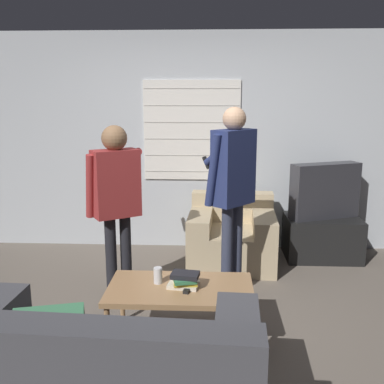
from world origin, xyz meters
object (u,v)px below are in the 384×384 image
Objects in this scene: person_left_standing at (116,192)px; person_right_standing at (232,180)px; tv at (325,191)px; soda_can at (158,275)px; coffee_table at (181,292)px; spare_remote at (188,289)px; armchair_beige at (232,237)px; book_stack at (185,280)px.

person_right_standing is at bearing -26.81° from person_left_standing.
tv reaches higher than soda_can.
person_right_standing is 1.11m from soda_can.
coffee_table is 2.40m from tv.
person_right_standing is (0.40, 0.80, 0.70)m from coffee_table.
tv is 6.02× the size of spare_remote.
person_right_standing is 13.80× the size of soda_can.
person_right_standing is at bearing 89.60° from armchair_beige.
person_left_standing reaches higher than soda_can.
person_right_standing reaches higher than book_stack.
person_right_standing reaches higher than soda_can.
tv is (1.04, 0.20, 0.49)m from armchair_beige.
spare_remote is at bearing -66.14° from book_stack.
person_left_standing is 12.59× the size of soda_can.
coffee_table is at bearing 29.91° from tv.
coffee_table is 1.33× the size of tv.
armchair_beige is 0.56× the size of person_right_standing.
coffee_table is (-0.45, -1.65, 0.10)m from armchair_beige.
tv is at bearing -3.64° from person_left_standing.
armchair_beige reaches higher than coffee_table.
tv is 2.38m from book_stack.
coffee_table is 0.21m from soda_can.
person_right_standing reaches higher than spare_remote.
armchair_beige is at bearing 88.42° from spare_remote.
person_right_standing is at bearing 22.88° from tv.
person_right_standing is 12.85× the size of spare_remote.
armchair_beige is 7.67× the size of soda_can.
spare_remote is at bearing 79.69° from armchair_beige.
person_left_standing is 11.72× the size of spare_remote.
spare_remote is at bearing -49.73° from coffee_table.
person_left_standing is at bearing 44.41° from armchair_beige.
person_right_standing reaches higher than person_left_standing.
soda_can is (-0.18, 0.06, 0.10)m from coffee_table.
soda_can is at bearing 71.14° from armchair_beige.
person_left_standing is 1.16m from spare_remote.
spare_remote is (0.67, -0.76, -0.56)m from person_left_standing.
armchair_beige reaches higher than soda_can.
coffee_table is 0.62× the size of person_right_standing.
armchair_beige is at bearing 9.39° from person_left_standing.
armchair_beige is 1.76m from spare_remote.
person_left_standing is (-0.62, 0.70, 0.61)m from coffee_table.
person_right_standing is (1.02, 0.10, 0.09)m from person_left_standing.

